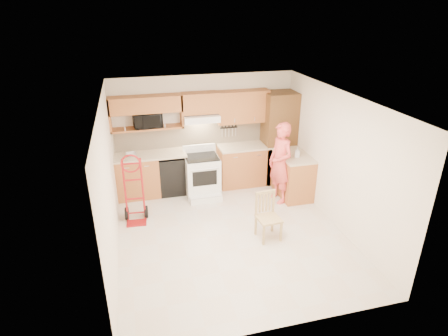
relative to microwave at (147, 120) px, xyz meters
name	(u,v)px	position (x,y,z in m)	size (l,w,h in m)	color
floor	(231,234)	(1.24, -2.08, -1.66)	(4.00, 4.50, 0.02)	beige
ceiling	(232,98)	(1.24, -2.08, 0.86)	(4.00, 4.50, 0.02)	white
wall_back	(205,131)	(1.24, 0.17, -0.40)	(4.00, 0.02, 2.50)	#F5E7CD
wall_front	(283,250)	(1.24, -4.34, -0.40)	(4.00, 0.02, 2.50)	#F5E7CD
wall_left	(108,185)	(-0.77, -2.08, -0.40)	(0.02, 4.50, 2.50)	#F5E7CD
wall_right	(338,160)	(3.25, -2.08, -0.40)	(0.02, 4.50, 2.50)	#F5E7CD
backsplash	(205,133)	(1.24, 0.15, -0.45)	(3.92, 0.03, 0.55)	beige
lower_cab_left	(138,176)	(-0.31, -0.14, -1.20)	(0.90, 0.60, 0.90)	#AE5E2B
dishwasher	(173,174)	(0.44, -0.14, -1.22)	(0.60, 0.60, 0.85)	black
lower_cab_right	(243,165)	(2.07, -0.14, -1.20)	(1.14, 0.60, 0.90)	#AE5E2B
countertop_left	(150,155)	(-0.01, -0.13, -0.73)	(1.50, 0.63, 0.04)	beige
countertop_right	(244,146)	(2.07, -0.13, -0.73)	(1.14, 0.63, 0.04)	beige
cab_return_right	(293,176)	(2.94, -0.94, -1.20)	(0.60, 1.00, 0.90)	#AE5E2B
countertop_return	(294,156)	(2.94, -0.94, -0.73)	(0.63, 1.00, 0.04)	beige
pantry_tall	(278,138)	(2.89, -0.14, -0.60)	(0.70, 0.60, 2.10)	#553715
upper_cab_left	(145,104)	(-0.01, 0.00, 0.33)	(1.50, 0.33, 0.34)	#AE5E2B
upper_shelf_mw	(148,128)	(-0.01, 0.00, -0.18)	(1.50, 0.33, 0.04)	#AE5E2B
upper_cab_center	(200,103)	(1.12, 0.00, 0.29)	(0.76, 0.33, 0.44)	#AE5E2B
upper_cab_right	(243,106)	(2.07, 0.00, 0.15)	(1.14, 0.33, 0.70)	#AE5E2B
range_hood	(201,118)	(1.12, -0.06, -0.02)	(0.76, 0.46, 0.14)	white
knife_strip	(229,130)	(1.79, 0.12, -0.41)	(0.40, 0.05, 0.29)	black
microwave	(147,120)	(0.00, 0.00, 0.00)	(0.57, 0.39, 0.32)	black
range	(202,173)	(1.04, -0.49, -1.12)	(0.72, 0.94, 1.06)	white
person	(280,163)	(2.55, -1.10, -0.79)	(0.63, 0.41, 1.72)	#E9504B
hand_truck	(134,192)	(-0.41, -1.22, -1.02)	(0.49, 0.45, 1.25)	maroon
dining_chair	(269,217)	(1.85, -2.38, -1.22)	(0.39, 0.42, 0.86)	tan
soap_bottle	(297,152)	(2.94, -1.06, -0.60)	(0.09, 0.10, 0.21)	white
bowl	(131,154)	(-0.40, -0.14, -0.68)	(0.22, 0.22, 0.06)	white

